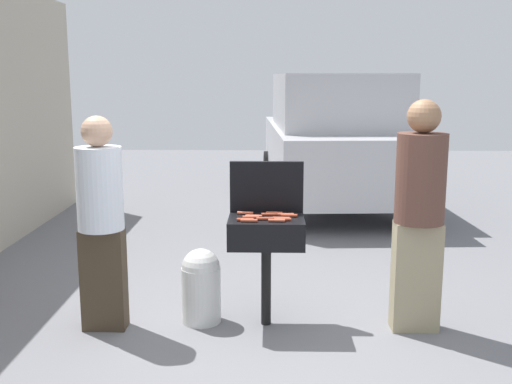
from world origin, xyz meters
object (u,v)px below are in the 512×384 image
Objects in this scene: hot_dog_12 at (245,220)px; propane_tank at (201,284)px; hot_dog_4 at (245,213)px; hot_dog_7 at (270,214)px; bbq_grill at (266,235)px; hot_dog_10 at (283,219)px; hot_dog_2 at (281,218)px; hot_dog_0 at (251,217)px; hot_dog_8 at (265,219)px; person_left at (101,216)px; hot_dog_5 at (286,215)px; hot_dog_11 at (249,221)px; hot_dog_1 at (289,216)px; hot_dog_6 at (277,220)px; hot_dog_9 at (274,213)px; person_right at (419,208)px; parked_minivan at (334,139)px.

hot_dog_12 reaches higher than propane_tank.
hot_dog_4 is 1.00× the size of hot_dog_7.
hot_dog_7 reaches higher than bbq_grill.
hot_dog_10 is 1.00× the size of hot_dog_12.
bbq_grill is 6.82× the size of hot_dog_2.
bbq_grill is 6.82× the size of hot_dog_7.
hot_dog_0 is 0.12m from hot_dog_8.
hot_dog_10 is at bearing -2.09° from person_left.
hot_dog_11 is at bearing -143.10° from hot_dog_5.
hot_dog_0 and hot_dog_5 have the same top height.
hot_dog_5 and hot_dog_10 have the same top height.
hot_dog_1 is at bearing 23.28° from hot_dog_12.
hot_dog_6 is 1.00× the size of hot_dog_10.
person_left is (-1.31, -0.18, 0.02)m from hot_dog_7.
hot_dog_6 is at bearing -44.89° from hot_dog_4.
hot_dog_9 is 0.33m from hot_dog_11.
hot_dog_4 is (-0.29, 0.18, 0.00)m from hot_dog_2.
hot_dog_2 is 0.28m from hot_dog_12.
person_right is at bearing -7.89° from hot_dog_4.
hot_dog_12 is at bearing -156.72° from hot_dog_1.
parked_minivan reaches higher than hot_dog_0.
person_right is (1.18, -0.07, 0.24)m from bbq_grill.
hot_dog_2 is 1.00× the size of hot_dog_8.
hot_dog_11 is (-0.29, -0.22, 0.00)m from hot_dog_5.
hot_dog_11 is at bearing -150.13° from hot_dog_8.
hot_dog_9 is 4.79m from parked_minivan.
hot_dog_2 is at bearing -8.76° from hot_dog_0.
person_right is (1.06, -0.01, 0.09)m from hot_dog_2.
person_left is (-1.16, -0.08, 0.02)m from hot_dog_0.
hot_dog_10 is 0.07× the size of person_right.
bbq_grill is 0.22m from hot_dog_10.
parked_minivan is (1.14, 4.84, 0.13)m from hot_dog_0.
hot_dog_12 is at bearing 132.30° from hot_dog_11.
hot_dog_9 is at bearing 75.30° from parked_minivan.
parked_minivan is at bearing 75.75° from hot_dog_4.
hot_dog_7 is at bearing 166.63° from hot_dog_1.
hot_dog_11 is (-0.20, -0.26, 0.00)m from hot_dog_9.
hot_dog_1 is 0.12m from hot_dog_2.
hot_dog_4 is at bearing 167.03° from hot_dog_7.
hot_dog_9 is at bearing 45.48° from hot_dog_12.
hot_dog_0 reaches higher than propane_tank.
hot_dog_4 is at bearing 144.28° from hot_dog_10.
hot_dog_1 is 1.00× the size of hot_dog_2.
hot_dog_4 is at bearing 92.70° from hot_dog_12.
person_left reaches higher than hot_dog_7.
propane_tank is at bearing 171.04° from hot_dog_2.
hot_dog_5 and hot_dog_12 have the same top height.
hot_dog_8 is (0.16, -0.19, 0.00)m from hot_dog_4.
hot_dog_8 is 0.14m from hot_dog_10.
hot_dog_7 is 0.08× the size of person_left.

